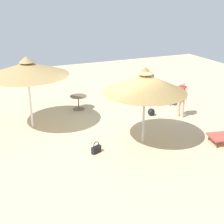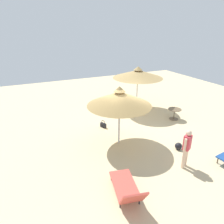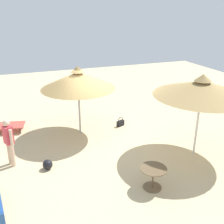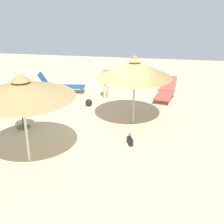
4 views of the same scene
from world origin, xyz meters
name	(u,v)px [view 2 (image 2 of 4)]	position (x,y,z in m)	size (l,w,h in m)	color
ground	(125,134)	(0.00, 0.00, -0.05)	(24.00, 24.00, 0.10)	beige
parasol_umbrella_near_left	(138,74)	(-2.50, 2.15, 2.26)	(2.99, 2.99, 2.71)	white
parasol_umbrella_edge	(119,98)	(0.70, -0.68, 2.12)	(2.72, 2.72, 2.63)	#B2B2B7
lounge_chair_near_right	(127,189)	(3.71, -1.89, 0.35)	(1.91, 1.06, 0.89)	#CC4C3F
person_standing_center	(187,147)	(3.24, 0.78, 0.86)	(0.32, 0.43, 1.52)	beige
handbag	(103,125)	(-1.01, -0.73, 0.14)	(0.36, 0.25, 0.40)	black
side_table_round	(174,112)	(-0.30, 3.30, 0.42)	(0.73, 0.73, 0.61)	brown
beach_ball	(178,146)	(2.24, 1.40, 0.15)	(0.30, 0.30, 0.30)	black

